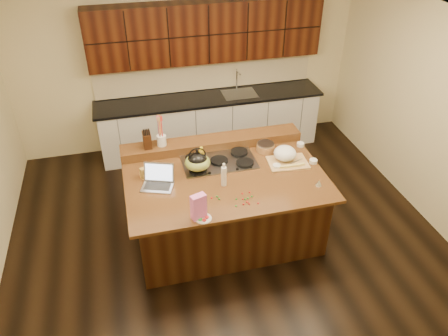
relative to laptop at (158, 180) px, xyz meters
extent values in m
cube|color=black|center=(0.80, -0.02, -0.99)|extent=(5.50, 5.00, 0.01)
cube|color=silver|center=(0.80, -0.02, 1.72)|extent=(5.50, 5.00, 0.01)
cube|color=beige|center=(0.80, 2.49, 0.36)|extent=(5.50, 0.01, 2.70)
cube|color=beige|center=(0.80, -2.52, 0.36)|extent=(5.50, 0.01, 2.70)
cube|color=beige|center=(3.56, -0.02, 0.36)|extent=(0.01, 5.00, 2.70)
cube|color=black|center=(0.80, -0.02, -0.55)|extent=(2.22, 1.42, 0.88)
cube|color=black|center=(0.80, -0.02, -0.09)|extent=(2.40, 1.60, 0.04)
cube|color=black|center=(0.80, 0.68, -0.01)|extent=(2.40, 0.30, 0.12)
cube|color=gray|center=(0.80, 0.28, -0.06)|extent=(0.92, 0.52, 0.02)
cylinder|color=black|center=(0.50, 0.41, -0.04)|extent=(0.22, 0.22, 0.03)
cylinder|color=black|center=(1.10, 0.41, -0.04)|extent=(0.22, 0.22, 0.03)
cylinder|color=black|center=(0.50, 0.15, -0.04)|extent=(0.22, 0.22, 0.03)
cylinder|color=black|center=(1.10, 0.15, -0.04)|extent=(0.22, 0.22, 0.03)
cylinder|color=black|center=(0.80, 0.28, -0.04)|extent=(0.22, 0.22, 0.03)
cube|color=silver|center=(1.10, 2.15, -0.54)|extent=(3.60, 0.62, 0.90)
cube|color=black|center=(1.10, 2.15, -0.07)|extent=(3.70, 0.66, 0.04)
cube|color=gray|center=(1.60, 2.15, -0.05)|extent=(0.55, 0.42, 0.01)
cylinder|color=gray|center=(1.60, 2.33, 0.13)|extent=(0.02, 0.02, 0.36)
cube|color=black|center=(1.10, 2.30, 0.96)|extent=(3.60, 0.34, 0.90)
cube|color=beige|center=(1.10, 2.46, 0.21)|extent=(3.60, 0.03, 0.50)
ellipsoid|color=black|center=(0.50, 0.15, 0.09)|extent=(0.28, 0.28, 0.22)
ellipsoid|color=olive|center=(0.50, 0.15, 0.06)|extent=(0.39, 0.39, 0.17)
cube|color=#B7B7BC|center=(-0.02, -0.05, -0.06)|extent=(0.42, 0.35, 0.02)
cube|color=black|center=(-0.02, -0.05, -0.05)|extent=(0.33, 0.24, 0.00)
cube|color=#B7B7BC|center=(0.02, 0.06, 0.07)|extent=(0.36, 0.19, 0.23)
cube|color=silver|center=(0.02, 0.06, 0.07)|extent=(0.32, 0.16, 0.19)
cylinder|color=gold|center=(0.56, 0.18, 0.07)|extent=(0.08, 0.08, 0.27)
cylinder|color=silver|center=(0.74, -0.20, 0.06)|extent=(0.07, 0.07, 0.25)
cube|color=tan|center=(1.63, 0.05, -0.06)|extent=(0.51, 0.39, 0.02)
ellipsoid|color=white|center=(1.62, 0.12, 0.04)|extent=(0.28, 0.28, 0.18)
cube|color=#EDD872|center=(1.54, -0.06, -0.03)|extent=(0.11, 0.03, 0.03)
cube|color=#EDD872|center=(1.65, -0.06, -0.03)|extent=(0.11, 0.03, 0.03)
cube|color=#EDD872|center=(1.76, -0.06, -0.03)|extent=(0.11, 0.03, 0.03)
cylinder|color=gray|center=(1.74, 0.03, -0.04)|extent=(0.19, 0.08, 0.01)
cylinder|color=white|center=(1.46, -0.01, -0.04)|extent=(0.13, 0.13, 0.04)
cylinder|color=white|center=(1.95, -0.01, -0.04)|extent=(0.11, 0.11, 0.04)
cylinder|color=white|center=(1.95, 0.40, -0.04)|extent=(0.11, 0.11, 0.04)
cylinder|color=#996B3F|center=(1.46, 0.41, -0.02)|extent=(0.26, 0.26, 0.09)
cone|color=silver|center=(1.82, -0.47, -0.03)|extent=(0.10, 0.10, 0.07)
cube|color=#F473CA|center=(0.34, -0.69, 0.08)|extent=(0.18, 0.13, 0.30)
cylinder|color=white|center=(0.38, -0.73, -0.06)|extent=(0.21, 0.21, 0.01)
cube|color=#B99241|center=(-0.14, 0.19, 0.00)|extent=(0.11, 0.09, 0.13)
cylinder|color=white|center=(0.14, 0.68, 0.12)|extent=(0.13, 0.13, 0.14)
cube|color=black|center=(-0.04, 0.68, 0.15)|extent=(0.10, 0.17, 0.20)
ellipsoid|color=red|center=(0.92, -0.61, -0.06)|extent=(0.02, 0.02, 0.02)
ellipsoid|color=#198C26|center=(0.81, -0.50, -0.06)|extent=(0.02, 0.02, 0.02)
ellipsoid|color=red|center=(0.90, -0.42, -0.06)|extent=(0.02, 0.02, 0.02)
ellipsoid|color=#198C26|center=(0.61, -0.40, -0.06)|extent=(0.02, 0.02, 0.02)
ellipsoid|color=red|center=(0.88, -0.52, -0.06)|extent=(0.02, 0.02, 0.02)
ellipsoid|color=#198C26|center=(0.99, -0.50, -0.06)|extent=(0.02, 0.02, 0.02)
ellipsoid|color=red|center=(1.02, -0.63, -0.06)|extent=(0.02, 0.02, 0.02)
ellipsoid|color=#198C26|center=(0.77, -0.61, -0.06)|extent=(0.02, 0.02, 0.02)
ellipsoid|color=red|center=(0.55, -0.41, -0.06)|extent=(0.02, 0.02, 0.02)
ellipsoid|color=#198C26|center=(0.90, -0.53, -0.06)|extent=(0.02, 0.02, 0.02)
ellipsoid|color=red|center=(0.86, -0.61, -0.06)|extent=(0.02, 0.02, 0.02)
ellipsoid|color=#198C26|center=(0.94, -0.52, -0.06)|extent=(0.02, 0.02, 0.02)
ellipsoid|color=red|center=(0.91, -0.58, -0.06)|extent=(0.02, 0.02, 0.02)
ellipsoid|color=#198C26|center=(0.62, -0.45, -0.06)|extent=(0.02, 0.02, 0.02)
ellipsoid|color=red|center=(0.99, -0.42, -0.06)|extent=(0.02, 0.02, 0.02)
camera|label=1|loc=(-0.27, -4.18, 2.98)|focal=35.00mm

